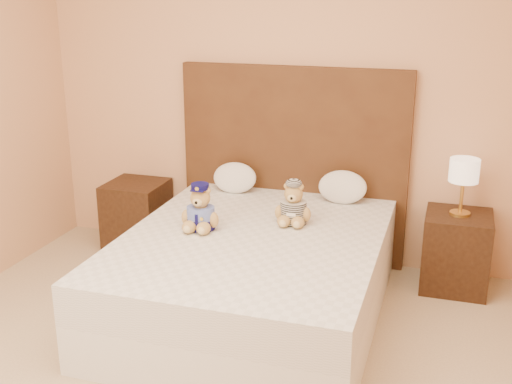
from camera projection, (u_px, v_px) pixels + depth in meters
The scene contains 10 objects.
room_walls at pixel (204, 42), 3.01m from camera, with size 4.04×4.52×2.72m.
bed at pixel (253, 275), 4.15m from camera, with size 1.60×2.00×0.55m.
headboard at pixel (293, 165), 4.92m from camera, with size 1.75×0.08×1.50m, color #4A2C16.
nightstand_left at pixel (137, 215), 5.23m from camera, with size 0.45×0.45×0.55m, color #372111.
nightstand_right at pixel (456, 251), 4.52m from camera, with size 0.45×0.45×0.55m, color #372111.
lamp at pixel (464, 173), 4.34m from camera, with size 0.20×0.20×0.40m.
teddy_police at pixel (201, 207), 4.13m from camera, with size 0.26×0.25×0.31m, color #AC8142, non-canonical shape.
teddy_prisoner at pixel (293, 203), 4.23m from camera, with size 0.25×0.24×0.29m, color #AC8142, non-canonical shape.
pillow_left at pixel (235, 176), 4.90m from camera, with size 0.34×0.22×0.24m, color white.
pillow_right at pixel (343, 186), 4.66m from camera, with size 0.35×0.23×0.25m, color white.
Camera 1 is at (1.16, -2.41, 2.06)m, focal length 45.00 mm.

